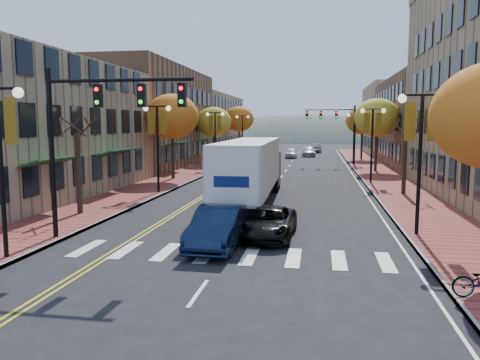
% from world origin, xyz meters
% --- Properties ---
extents(ground, '(200.00, 200.00, 0.00)m').
position_xyz_m(ground, '(0.00, 0.00, 0.00)').
color(ground, black).
rests_on(ground, ground).
extents(sidewalk_left, '(4.00, 85.00, 0.15)m').
position_xyz_m(sidewalk_left, '(-9.00, 32.50, 0.07)').
color(sidewalk_left, brown).
rests_on(sidewalk_left, ground).
extents(sidewalk_right, '(4.00, 85.00, 0.15)m').
position_xyz_m(sidewalk_right, '(9.00, 32.50, 0.07)').
color(sidewalk_right, brown).
rests_on(sidewalk_right, ground).
extents(building_left_near, '(12.00, 22.00, 9.00)m').
position_xyz_m(building_left_near, '(-17.00, 13.00, 4.50)').
color(building_left_near, '#9E8966').
rests_on(building_left_near, ground).
extents(building_left_mid, '(12.00, 24.00, 11.00)m').
position_xyz_m(building_left_mid, '(-17.00, 36.00, 5.50)').
color(building_left_mid, brown).
rests_on(building_left_mid, ground).
extents(building_left_far, '(12.00, 26.00, 9.50)m').
position_xyz_m(building_left_far, '(-17.00, 61.00, 4.75)').
color(building_left_far, '#9E8966').
rests_on(building_left_far, ground).
extents(building_right_mid, '(15.00, 24.00, 10.00)m').
position_xyz_m(building_right_mid, '(18.50, 42.00, 5.00)').
color(building_right_mid, brown).
rests_on(building_right_mid, ground).
extents(building_right_far, '(15.00, 20.00, 11.00)m').
position_xyz_m(building_right_far, '(18.50, 64.00, 5.50)').
color(building_right_far, '#9E8966').
rests_on(building_right_far, ground).
extents(tree_left_a, '(0.28, 0.28, 4.20)m').
position_xyz_m(tree_left_a, '(-9.00, 8.00, 2.25)').
color(tree_left_a, '#382619').
rests_on(tree_left_a, sidewalk_left).
extents(tree_left_b, '(4.48, 4.48, 7.21)m').
position_xyz_m(tree_left_b, '(-9.00, 24.00, 5.45)').
color(tree_left_b, '#382619').
rests_on(tree_left_b, sidewalk_left).
extents(tree_left_c, '(4.16, 4.16, 6.69)m').
position_xyz_m(tree_left_c, '(-9.00, 40.00, 5.05)').
color(tree_left_c, '#382619').
rests_on(tree_left_c, sidewalk_left).
extents(tree_left_d, '(4.61, 4.61, 7.42)m').
position_xyz_m(tree_left_d, '(-9.00, 58.00, 5.60)').
color(tree_left_d, '#382619').
rests_on(tree_left_d, sidewalk_left).
extents(tree_right_b, '(0.28, 0.28, 4.20)m').
position_xyz_m(tree_right_b, '(9.00, 18.00, 2.25)').
color(tree_right_b, '#382619').
rests_on(tree_right_b, sidewalk_right).
extents(tree_right_c, '(4.48, 4.48, 7.21)m').
position_xyz_m(tree_right_c, '(9.00, 34.00, 5.45)').
color(tree_right_c, '#382619').
rests_on(tree_right_c, sidewalk_right).
extents(tree_right_d, '(4.35, 4.35, 7.00)m').
position_xyz_m(tree_right_d, '(9.00, 50.00, 5.29)').
color(tree_right_d, '#382619').
rests_on(tree_right_d, sidewalk_right).
extents(lamp_left_b, '(1.96, 0.36, 6.05)m').
position_xyz_m(lamp_left_b, '(-7.50, 16.00, 4.29)').
color(lamp_left_b, black).
rests_on(lamp_left_b, ground).
extents(lamp_left_c, '(1.96, 0.36, 6.05)m').
position_xyz_m(lamp_left_c, '(-7.50, 34.00, 4.29)').
color(lamp_left_c, black).
rests_on(lamp_left_c, ground).
extents(lamp_left_d, '(1.96, 0.36, 6.05)m').
position_xyz_m(lamp_left_d, '(-7.50, 52.00, 4.29)').
color(lamp_left_d, black).
rests_on(lamp_left_d, ground).
extents(lamp_right_a, '(1.96, 0.36, 6.05)m').
position_xyz_m(lamp_right_a, '(7.50, 6.00, 4.29)').
color(lamp_right_a, black).
rests_on(lamp_right_a, ground).
extents(lamp_right_b, '(1.96, 0.36, 6.05)m').
position_xyz_m(lamp_right_b, '(7.50, 24.00, 4.29)').
color(lamp_right_b, black).
rests_on(lamp_right_b, ground).
extents(lamp_right_c, '(1.96, 0.36, 6.05)m').
position_xyz_m(lamp_right_c, '(7.50, 42.00, 4.29)').
color(lamp_right_c, black).
rests_on(lamp_right_c, ground).
extents(traffic_mast_near, '(6.10, 0.35, 7.00)m').
position_xyz_m(traffic_mast_near, '(-5.48, 3.00, 4.92)').
color(traffic_mast_near, black).
rests_on(traffic_mast_near, ground).
extents(traffic_mast_far, '(6.10, 0.34, 7.00)m').
position_xyz_m(traffic_mast_far, '(5.48, 42.00, 4.92)').
color(traffic_mast_far, black).
rests_on(traffic_mast_far, ground).
extents(semi_truck, '(2.79, 15.59, 3.89)m').
position_xyz_m(semi_truck, '(-0.53, 12.77, 2.27)').
color(semi_truck, black).
rests_on(semi_truck, ground).
extents(navy_sedan, '(1.77, 4.86, 1.59)m').
position_xyz_m(navy_sedan, '(-0.50, 3.08, 0.80)').
color(navy_sedan, '#0D1934').
rests_on(navy_sedan, ground).
extents(black_suv, '(2.28, 4.68, 1.28)m').
position_xyz_m(black_suv, '(1.27, 4.94, 0.64)').
color(black_suv, black).
rests_on(black_suv, ground).
extents(car_far_white, '(1.82, 4.21, 1.42)m').
position_xyz_m(car_far_white, '(-0.55, 52.79, 0.71)').
color(car_far_white, silver).
rests_on(car_far_white, ground).
extents(car_far_silver, '(2.21, 4.94, 1.41)m').
position_xyz_m(car_far_silver, '(1.86, 56.25, 0.70)').
color(car_far_silver, '#A0A1A7').
rests_on(car_far_silver, ground).
extents(car_far_oncoming, '(2.17, 4.80, 1.53)m').
position_xyz_m(car_far_oncoming, '(2.76, 66.71, 0.76)').
color(car_far_oncoming, '#A3A3AA').
rests_on(car_far_oncoming, ground).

